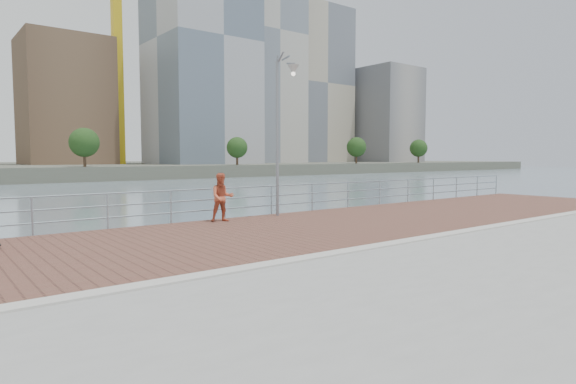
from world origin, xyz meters
TOP-DOWN VIEW (x-y plane):
  - water at (0.00, 0.00)m, footprint 400.00×400.00m
  - seawall at (0.00, -5.00)m, footprint 40.00×24.00m
  - brick_lane at (0.00, 3.60)m, footprint 40.00×6.80m
  - curb at (0.00, 0.00)m, footprint 40.00×0.40m
  - guardrail at (0.00, 7.00)m, footprint 39.06×0.06m
  - street_lamp at (3.00, 6.08)m, footprint 0.42×1.21m
  - bystander at (0.53, 6.32)m, footprint 0.96×0.85m
  - tower_crane at (27.36, 104.00)m, footprint 47.00×2.00m
  - skyline at (28.65, 104.36)m, footprint 233.00×41.00m
  - shoreline_trees at (18.72, 77.00)m, footprint 170.03×5.15m

SIDE VIEW (x-z plane):
  - water at x=0.00m, z-range -2.00..-2.00m
  - seawall at x=0.00m, z-range -2.00..0.00m
  - brick_lane at x=0.00m, z-range 0.00..0.02m
  - curb at x=0.00m, z-range 0.00..0.06m
  - guardrail at x=0.00m, z-range 0.13..1.25m
  - bystander at x=0.53m, z-range 0.02..1.67m
  - street_lamp at x=3.00m, z-range 1.20..6.92m
  - shoreline_trees at x=18.72m, z-range 1.07..7.94m
  - skyline at x=28.65m, z-range -10.92..61.20m
  - tower_crane at x=27.36m, z-range 8.15..58.85m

